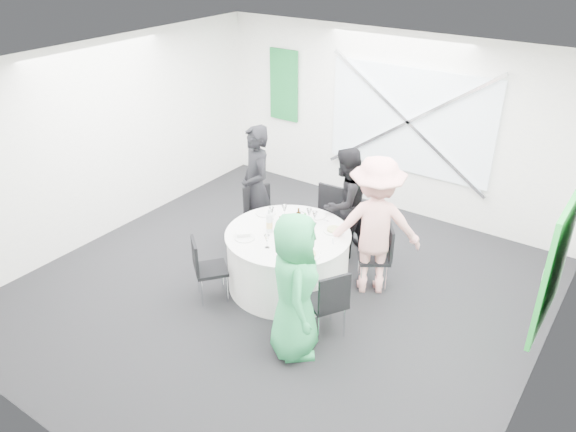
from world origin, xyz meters
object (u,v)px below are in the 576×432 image
Objects in this scene: person_man_back_left at (256,187)px; person_woman_pink at (375,226)px; banquet_table at (288,259)px; chair_front_left at (205,265)px; person_woman_green at (295,287)px; chair_back_right at (380,252)px; green_water_bottle at (305,227)px; chair_back at (327,214)px; chair_front_right at (329,299)px; person_man_back at (345,203)px; chair_back_left at (260,213)px; clear_water_bottle at (269,223)px.

person_man_back_left is 1.88m from person_woman_pink.
banquet_table is 1.17m from person_woman_pink.
person_woman_green is (1.42, -0.16, 0.34)m from chair_front_left.
green_water_bottle reaches higher than chair_back_right.
banquet_table is 1.32m from person_woman_green.
chair_front_right is at bearing -61.47° from chair_back.
person_man_back is at bearing -22.26° from person_woman_green.
chair_front_right is 2.82× the size of green_water_bottle.
banquet_table is at bearing -90.00° from chair_back_left.
person_woman_pink is at bearing 31.42° from banquet_table.
person_man_back_left is 5.74× the size of green_water_bottle.
person_man_back reaches higher than chair_back_left.
chair_back_left reaches higher than banquet_table.
person_man_back reaches higher than clear_water_bottle.
banquet_table is 0.55m from green_water_bottle.
chair_front_right is at bearing 0.74° from person_man_back_left.
chair_back_right is 1.02× the size of chair_front_left.
person_man_back is at bearing -153.04° from chair_back_right.
chair_back_right is 1.03m from green_water_bottle.
banquet_table is 5.02× the size of clear_water_bottle.
chair_front_right is 1.31m from clear_water_bottle.
person_woman_pink reaches higher than chair_back_left.
clear_water_bottle is at bearing -100.57° from chair_back.
clear_water_bottle is (-0.42, -0.16, 0.00)m from green_water_bottle.
chair_front_left is 0.47× the size of person_woman_pink.
person_woman_green reaches higher than chair_back_left.
banquet_table is at bearing -90.00° from chair_front_right.
chair_back is at bearing 105.34° from green_water_bottle.
chair_back_right is 1.23m from chair_front_right.
person_man_back_left reaches higher than clear_water_bottle.
chair_back_right is at bearing 38.32° from green_water_bottle.
chair_back is at bearing -116.78° from chair_front_right.
person_man_back is 5.09× the size of green_water_bottle.
clear_water_bottle is (0.45, 0.72, 0.40)m from chair_front_left.
person_man_back_left reaches higher than person_man_back.
person_woman_pink is (1.88, -0.08, 0.01)m from person_man_back_left.
person_woman_pink is at bearing 35.23° from green_water_bottle.
chair_front_left is 2.70× the size of green_water_bottle.
chair_front_left is (-0.60, -1.87, -0.07)m from chair_back.
green_water_bottle is (0.21, 0.06, 0.50)m from banquet_table.
chair_front_left is 2.10m from person_man_back.
clear_water_bottle reaches higher than chair_front_left.
green_water_bottle is at bearing 21.56° from clear_water_bottle.
chair_back is 3.03× the size of clear_water_bottle.
person_man_back_left is (-0.11, 0.08, 0.35)m from chair_back_left.
person_man_back_left is at bearing 154.38° from green_water_bottle.
chair_back_left reaches higher than chair_front_left.
chair_front_left is at bearing -50.27° from chair_front_right.
chair_back_right is 1.68m from person_woman_green.
person_man_back is 5.05× the size of clear_water_bottle.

